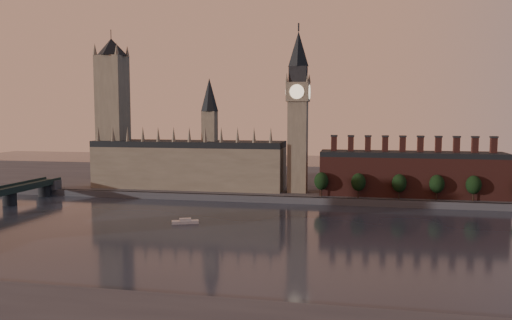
{
  "coord_description": "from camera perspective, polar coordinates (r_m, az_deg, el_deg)",
  "views": [
    {
      "loc": [
        45.61,
        -207.86,
        53.61
      ],
      "look_at": [
        -6.38,
        55.0,
        29.32
      ],
      "focal_mm": 35.0,
      "sensor_mm": 36.0,
      "label": 1
    }
  ],
  "objects": [
    {
      "name": "north_bank",
      "position": [
        392.0,
        4.41,
        -2.4
      ],
      "size": [
        900.0,
        182.0,
        4.0
      ],
      "color": "#4D4C52",
      "rests_on": "ground"
    },
    {
      "name": "river_boat",
      "position": [
        250.82,
        -8.1,
        -6.98
      ],
      "size": [
        13.62,
        8.26,
        2.63
      ],
      "rotation": [
        0.0,
        0.0,
        0.37
      ],
      "color": "silver",
      "rests_on": "ground"
    },
    {
      "name": "embankment_tree_2",
      "position": [
        306.11,
        16.05,
        -2.56
      ],
      "size": [
        8.6,
        8.6,
        14.88
      ],
      "color": "black",
      "rests_on": "north_bank"
    },
    {
      "name": "embankment_tree_3",
      "position": [
        309.63,
        19.97,
        -2.58
      ],
      "size": [
        8.6,
        8.6,
        14.88
      ],
      "color": "black",
      "rests_on": "north_bank"
    },
    {
      "name": "embankment_tree_4",
      "position": [
        313.33,
        23.61,
        -2.62
      ],
      "size": [
        8.6,
        8.6,
        14.88
      ],
      "color": "black",
      "rests_on": "north_bank"
    },
    {
      "name": "chimney_block",
      "position": [
        321.71,
        17.26,
        -1.44
      ],
      "size": [
        110.0,
        25.0,
        37.0
      ],
      "color": "#542620",
      "rests_on": "north_bank"
    },
    {
      "name": "victoria_tower",
      "position": [
        362.9,
        -16.05,
        5.84
      ],
      "size": [
        24.0,
        24.0,
        108.0
      ],
      "color": "#7E6F5A",
      "rests_on": "north_bank"
    },
    {
      "name": "embankment_tree_1",
      "position": [
        304.84,
        11.62,
        -2.49
      ],
      "size": [
        8.6,
        8.6,
        14.88
      ],
      "color": "black",
      "rests_on": "north_bank"
    },
    {
      "name": "big_ben",
      "position": [
        319.86,
        4.82,
        5.74
      ],
      "size": [
        15.0,
        15.0,
        107.0
      ],
      "color": "#7E6F5A",
      "rests_on": "north_bank"
    },
    {
      "name": "ground",
      "position": [
        219.45,
        -1.17,
        -8.96
      ],
      "size": [
        900.0,
        900.0,
        0.0
      ],
      "primitive_type": "plane",
      "color": "black",
      "rests_on": "ground"
    },
    {
      "name": "palace_of_westminster",
      "position": [
        342.51,
        -7.6,
        -0.22
      ],
      "size": [
        130.0,
        30.3,
        74.0
      ],
      "color": "#7E6F5A",
      "rests_on": "north_bank"
    },
    {
      "name": "embankment_tree_0",
      "position": [
        305.84,
        7.47,
        -2.41
      ],
      "size": [
        8.6,
        8.6,
        14.88
      ],
      "color": "black",
      "rests_on": "north_bank"
    }
  ]
}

